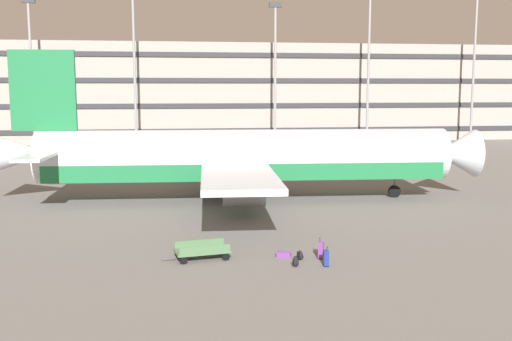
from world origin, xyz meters
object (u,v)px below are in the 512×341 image
Objects in this scene: suitcase_large at (326,258)px; suitcase_black at (321,249)px; backpack_silver at (296,262)px; baggage_cart at (202,251)px; airliner at (240,158)px; suitcase_teal at (284,254)px; backpack_orange at (300,255)px.

suitcase_black is at bearing 85.67° from suitcase_large.
suitcase_large is at bearing -2.94° from backpack_silver.
baggage_cart is at bearing 161.32° from suitcase_large.
airliner is 17.39m from backpack_silver.
suitcase_teal is (-1.78, 0.45, -0.31)m from suitcase_black.
airliner is 16.38m from backpack_orange.
baggage_cart is at bearing 173.96° from suitcase_black.
suitcase_black is at bearing -14.18° from suitcase_teal.
suitcase_black is 1.86m from suitcase_teal.
airliner is 15.74m from suitcase_teal.
suitcase_teal is 1.71m from backpack_silver.
baggage_cart is (-3.57, -15.29, -2.72)m from airliner.
backpack_orange is at bearing -41.91° from suitcase_teal.
backpack_orange is at bearing -9.59° from baggage_cart.
backpack_silver is at bearing -23.41° from baggage_cart.
suitcase_teal is 1.51× the size of backpack_orange.
backpack_orange is 0.15× the size of baggage_cart.
suitcase_large is (2.11, -17.21, -2.75)m from airliner.
suitcase_teal is (0.43, -15.45, -3.02)m from airliner.
backpack_silver is at bearing -80.93° from suitcase_teal.
backpack_silver reaches higher than suitcase_teal.
backpack_silver is (-1.51, -1.24, -0.21)m from suitcase_black.
suitcase_large is 1.42m from backpack_silver.
airliner is at bearing 91.58° from suitcase_teal.
suitcase_teal is at bearing 138.09° from backpack_orange.
baggage_cart is (-4.27, 1.85, 0.19)m from backpack_silver.
airliner reaches higher than suitcase_teal.
backpack_silver is (0.70, -17.13, -2.92)m from airliner.
baggage_cart is at bearing 170.41° from backpack_orange.
airliner is at bearing 96.98° from suitcase_large.
airliner is 10.79× the size of baggage_cart.
suitcase_large is (-0.10, -1.31, -0.04)m from suitcase_black.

